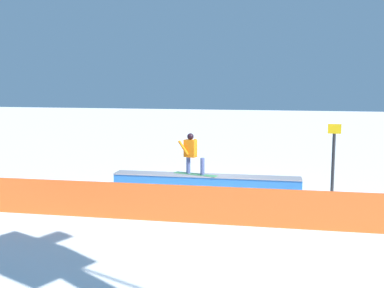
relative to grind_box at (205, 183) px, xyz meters
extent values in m
plane|color=white|center=(0.00, 0.00, -0.23)|extent=(120.00, 120.00, 0.00)
cube|color=blue|center=(0.00, 0.00, 0.00)|extent=(6.29, 1.21, 0.48)
cube|color=white|center=(0.00, 0.00, -0.12)|extent=(6.30, 1.22, 0.11)
cube|color=gray|center=(0.00, 0.00, 0.26)|extent=(6.29, 1.27, 0.04)
cube|color=#3C8753|center=(0.34, 0.04, 0.29)|extent=(1.58, 0.59, 0.01)
cylinder|color=#46538B|center=(0.60, -0.02, 0.58)|extent=(0.17, 0.17, 0.57)
cylinder|color=#46538B|center=(0.08, 0.09, 0.58)|extent=(0.17, 0.17, 0.57)
cube|color=orange|center=(0.52, 0.00, 1.15)|extent=(0.44, 0.32, 0.58)
sphere|color=black|center=(0.52, 0.00, 1.55)|extent=(0.22, 0.22, 0.22)
cylinder|color=orange|center=(0.74, 0.12, 1.18)|extent=(0.41, 0.17, 0.49)
cylinder|color=orange|center=(0.39, -0.14, 1.18)|extent=(0.11, 0.11, 0.55)
cube|color=orange|center=(0.00, 3.59, 0.24)|extent=(13.15, 1.41, 0.95)
cylinder|color=#262628|center=(-4.04, -0.33, 0.76)|extent=(0.10, 0.10, 1.98)
cube|color=yellow|center=(-4.04, -0.33, 1.90)|extent=(0.40, 0.04, 0.30)
camera|label=1|loc=(-3.45, 13.39, 3.06)|focal=39.42mm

